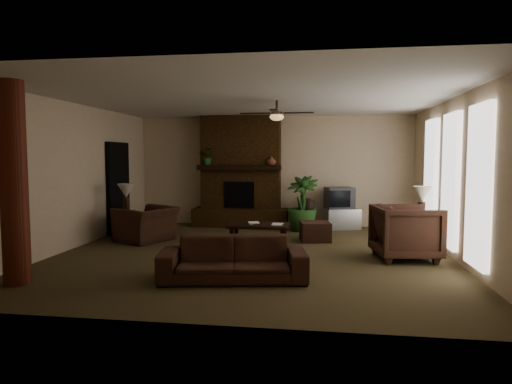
% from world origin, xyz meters
% --- Properties ---
extents(room_shell, '(7.00, 7.00, 7.00)m').
position_xyz_m(room_shell, '(0.00, 0.00, 1.40)').
color(room_shell, brown).
rests_on(room_shell, ground).
extents(fireplace, '(2.40, 0.70, 2.80)m').
position_xyz_m(fireplace, '(-0.80, 3.22, 1.16)').
color(fireplace, '#4F3215').
rests_on(fireplace, ground).
extents(windows, '(0.08, 3.65, 2.35)m').
position_xyz_m(windows, '(3.45, 0.20, 1.35)').
color(windows, white).
rests_on(windows, ground).
extents(log_column, '(0.36, 0.36, 2.80)m').
position_xyz_m(log_column, '(-2.95, -2.40, 1.40)').
color(log_column, maroon).
rests_on(log_column, ground).
extents(doorway, '(0.10, 1.00, 2.10)m').
position_xyz_m(doorway, '(-3.44, 1.80, 1.05)').
color(doorway, black).
rests_on(doorway, ground).
extents(ceiling_fan, '(1.35, 1.35, 0.37)m').
position_xyz_m(ceiling_fan, '(0.40, 0.30, 2.53)').
color(ceiling_fan, black).
rests_on(ceiling_fan, ceiling).
extents(sofa, '(2.16, 0.94, 0.82)m').
position_xyz_m(sofa, '(-0.02, -1.75, 0.41)').
color(sofa, '#40261B').
rests_on(sofa, ground).
extents(armchair_left, '(1.11, 1.29, 0.96)m').
position_xyz_m(armchair_left, '(-2.39, 0.88, 0.48)').
color(armchair_left, '#40261B').
rests_on(armchair_left, ground).
extents(armchair_right, '(1.09, 1.14, 1.04)m').
position_xyz_m(armchair_right, '(2.68, -0.07, 0.52)').
color(armchair_right, '#40261B').
rests_on(armchair_right, ground).
extents(coffee_table, '(1.20, 0.70, 0.43)m').
position_xyz_m(coffee_table, '(-0.00, 0.78, 0.37)').
color(coffee_table, black).
rests_on(coffee_table, ground).
extents(ottoman, '(0.69, 0.69, 0.40)m').
position_xyz_m(ottoman, '(1.11, 1.41, 0.20)').
color(ottoman, '#40261B').
rests_on(ottoman, ground).
extents(tv_stand, '(0.97, 0.76, 0.50)m').
position_xyz_m(tv_stand, '(1.73, 3.10, 0.25)').
color(tv_stand, '#BBBBBD').
rests_on(tv_stand, ground).
extents(tv, '(0.76, 0.68, 0.52)m').
position_xyz_m(tv, '(1.68, 3.11, 0.76)').
color(tv, '#3D3C3F').
rests_on(tv, tv_stand).
extents(floor_vase, '(0.34, 0.34, 0.77)m').
position_xyz_m(floor_vase, '(0.91, 2.89, 0.43)').
color(floor_vase, black).
rests_on(floor_vase, ground).
extents(floor_plant, '(1.01, 1.44, 0.73)m').
position_xyz_m(floor_plant, '(0.79, 2.65, 0.37)').
color(floor_plant, '#295120').
rests_on(floor_plant, ground).
extents(side_table_left, '(0.64, 0.64, 0.55)m').
position_xyz_m(side_table_left, '(-2.85, 1.00, 0.28)').
color(side_table_left, black).
rests_on(side_table_left, ground).
extents(lamp_left, '(0.40, 0.40, 0.65)m').
position_xyz_m(lamp_left, '(-2.86, 0.94, 1.00)').
color(lamp_left, black).
rests_on(lamp_left, side_table_left).
extents(side_table_right, '(0.59, 0.59, 0.55)m').
position_xyz_m(side_table_right, '(3.15, 0.99, 0.28)').
color(side_table_right, black).
rests_on(side_table_right, ground).
extents(lamp_right, '(0.40, 0.40, 0.65)m').
position_xyz_m(lamp_right, '(3.15, 0.97, 1.00)').
color(lamp_right, black).
rests_on(lamp_right, side_table_right).
extents(mantel_plant, '(0.49, 0.52, 0.33)m').
position_xyz_m(mantel_plant, '(-1.61, 3.00, 1.72)').
color(mantel_plant, '#295120').
rests_on(mantel_plant, fireplace).
extents(mantel_vase, '(0.27, 0.27, 0.22)m').
position_xyz_m(mantel_vase, '(0.01, 2.96, 1.67)').
color(mantel_vase, brown).
rests_on(mantel_vase, fireplace).
extents(book_a, '(0.22, 0.08, 0.29)m').
position_xyz_m(book_a, '(-0.21, 0.78, 0.57)').
color(book_a, '#999999').
rests_on(book_a, coffee_table).
extents(book_b, '(0.21, 0.03, 0.29)m').
position_xyz_m(book_b, '(0.27, 0.70, 0.58)').
color(book_b, '#999999').
rests_on(book_b, coffee_table).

